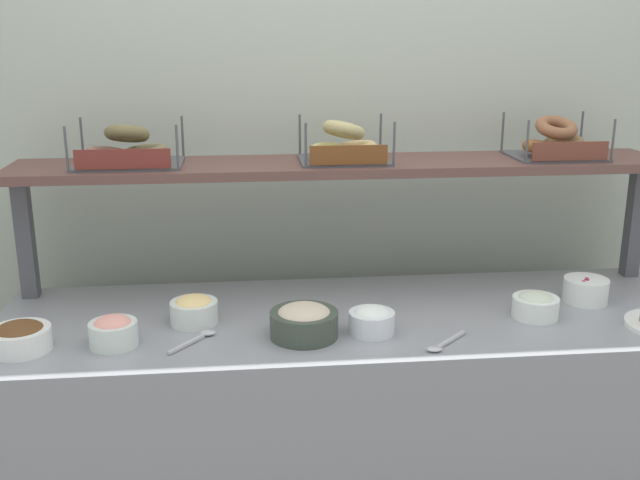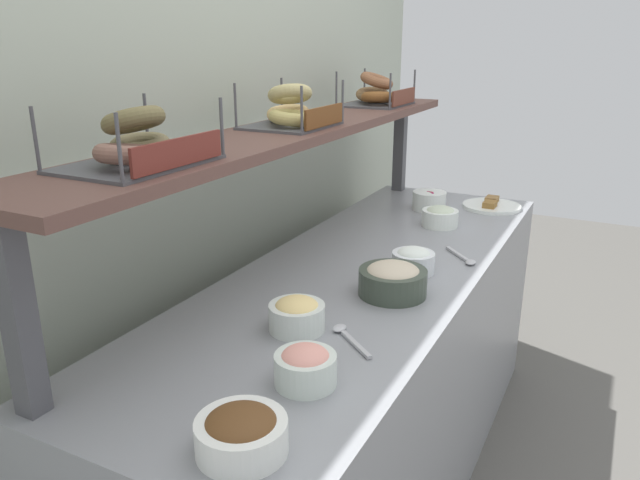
{
  "view_description": "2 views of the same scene",
  "coord_description": "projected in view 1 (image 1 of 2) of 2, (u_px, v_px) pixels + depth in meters",
  "views": [
    {
      "loc": [
        -0.33,
        -2.11,
        1.7
      ],
      "look_at": [
        -0.1,
        0.02,
        1.09
      ],
      "focal_mm": 41.56,
      "sensor_mm": 36.0,
      "label": 1
    },
    {
      "loc": [
        -1.7,
        -0.71,
        1.55
      ],
      "look_at": [
        -0.21,
        0.06,
        1.0
      ],
      "focal_mm": 34.3,
      "sensor_mm": 36.0,
      "label": 2
    }
  ],
  "objects": [
    {
      "name": "bowl_chocolate_spread",
      "position": [
        20.0,
        337.0,
        2.02
      ],
      "size": [
        0.17,
        0.17,
        0.08
      ],
      "color": "white",
      "rests_on": "deli_counter"
    },
    {
      "name": "back_wall",
      "position": [
        333.0,
        170.0,
        2.71
      ],
      "size": [
        3.38,
        0.06,
        2.4
      ],
      "primitive_type": "cube",
      "color": "#AEB9A5",
      "rests_on": "ground_plane"
    },
    {
      "name": "serving_spoon_by_edge",
      "position": [
        198.0,
        338.0,
        2.09
      ],
      "size": [
        0.13,
        0.14,
        0.01
      ],
      "color": "#B7B7BC",
      "rests_on": "deli_counter"
    },
    {
      "name": "bowl_scallion_spread",
      "position": [
        536.0,
        305.0,
        2.25
      ],
      "size": [
        0.14,
        0.14,
        0.08
      ],
      "color": "white",
      "rests_on": "deli_counter"
    },
    {
      "name": "bowl_cream_cheese",
      "position": [
        372.0,
        320.0,
        2.13
      ],
      "size": [
        0.13,
        0.13,
        0.08
      ],
      "color": "white",
      "rests_on": "deli_counter"
    },
    {
      "name": "bagel_basket_poppy",
      "position": [
        127.0,
        151.0,
        2.33
      ],
      "size": [
        0.34,
        0.24,
        0.14
      ],
      "color": "#4C4C51",
      "rests_on": "upper_shelf"
    },
    {
      "name": "bowl_lox_spread",
      "position": [
        113.0,
        331.0,
        2.05
      ],
      "size": [
        0.13,
        0.13,
        0.09
      ],
      "color": "silver",
      "rests_on": "deli_counter"
    },
    {
      "name": "bowl_egg_salad",
      "position": [
        194.0,
        310.0,
        2.2
      ],
      "size": [
        0.14,
        0.14,
        0.09
      ],
      "color": "white",
      "rests_on": "deli_counter"
    },
    {
      "name": "bowl_beet_salad",
      "position": [
        586.0,
        290.0,
        2.37
      ],
      "size": [
        0.14,
        0.14,
        0.08
      ],
      "color": "white",
      "rests_on": "deli_counter"
    },
    {
      "name": "bagel_basket_cinnamon_raisin",
      "position": [
        555.0,
        143.0,
        2.48
      ],
      "size": [
        0.3,
        0.26,
        0.14
      ],
      "color": "#4C4C51",
      "rests_on": "upper_shelf"
    },
    {
      "name": "shelf_riser_left",
      "position": [
        25.0,
        238.0,
        2.38
      ],
      "size": [
        0.05,
        0.05,
        0.4
      ],
      "primitive_type": "cube",
      "color": "#4C4C51",
      "rests_on": "deli_counter"
    },
    {
      "name": "upper_shelf",
      "position": [
        343.0,
        166.0,
        2.42
      ],
      "size": [
        2.14,
        0.32,
        0.03
      ],
      "primitive_type": "cube",
      "color": "brown",
      "rests_on": "shelf_riser_left"
    },
    {
      "name": "bowl_tuna_salad",
      "position": [
        304.0,
        321.0,
        2.1
      ],
      "size": [
        0.2,
        0.2,
        0.1
      ],
      "color": "#3B4539",
      "rests_on": "deli_counter"
    },
    {
      "name": "shelf_riser_right",
      "position": [
        635.0,
        221.0,
        2.59
      ],
      "size": [
        0.05,
        0.05,
        0.4
      ],
      "primitive_type": "cube",
      "color": "#4C4C51",
      "rests_on": "deli_counter"
    },
    {
      "name": "deli_counter",
      "position": [
        353.0,
        437.0,
        2.4
      ],
      "size": [
        2.18,
        0.7,
        0.85
      ],
      "primitive_type": "cube",
      "color": "gray",
      "rests_on": "ground_plane"
    },
    {
      "name": "serving_spoon_near_plate",
      "position": [
        442.0,
        345.0,
        2.04
      ],
      "size": [
        0.14,
        0.13,
        0.01
      ],
      "color": "#B7B7BC",
      "rests_on": "deli_counter"
    },
    {
      "name": "bagel_basket_plain",
      "position": [
        345.0,
        147.0,
        2.4
      ],
      "size": [
        0.29,
        0.25,
        0.14
      ],
      "color": "#4C4C51",
      "rests_on": "upper_shelf"
    }
  ]
}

